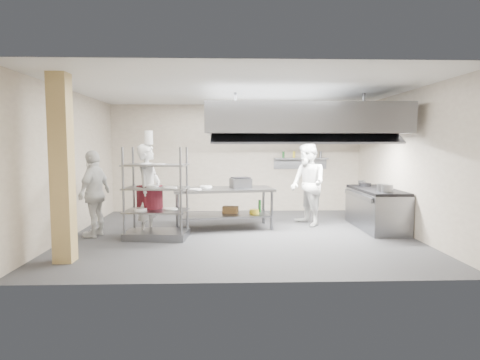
{
  "coord_description": "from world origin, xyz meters",
  "views": [
    {
      "loc": [
        -0.29,
        -8.33,
        1.88
      ],
      "look_at": [
        -0.0,
        0.2,
        1.13
      ],
      "focal_mm": 30.0,
      "sensor_mm": 36.0,
      "label": 1
    }
  ],
  "objects_px": {
    "island": "(223,208)",
    "chef_plating": "(95,193)",
    "pass_rack": "(156,193)",
    "chef_head": "(149,190)",
    "stockpot": "(383,188)",
    "griddle": "(241,183)",
    "chef_line": "(308,184)",
    "cooking_range": "(376,210)"
  },
  "relations": [
    {
      "from": "island",
      "to": "chef_plating",
      "type": "relative_size",
      "value": 1.25
    },
    {
      "from": "pass_rack",
      "to": "chef_head",
      "type": "distance_m",
      "value": 0.33
    },
    {
      "from": "pass_rack",
      "to": "chef_plating",
      "type": "relative_size",
      "value": 1.04
    },
    {
      "from": "pass_rack",
      "to": "stockpot",
      "type": "xyz_separation_m",
      "value": [
        4.69,
        0.26,
        0.06
      ]
    },
    {
      "from": "pass_rack",
      "to": "griddle",
      "type": "distance_m",
      "value": 2.01
    },
    {
      "from": "island",
      "to": "chef_line",
      "type": "height_order",
      "value": "chef_line"
    },
    {
      "from": "island",
      "to": "cooking_range",
      "type": "distance_m",
      "value": 3.45
    },
    {
      "from": "pass_rack",
      "to": "cooking_range",
      "type": "bearing_deg",
      "value": 15.25
    },
    {
      "from": "stockpot",
      "to": "cooking_range",
      "type": "bearing_deg",
      "value": 81.03
    },
    {
      "from": "chef_head",
      "to": "griddle",
      "type": "relative_size",
      "value": 4.31
    },
    {
      "from": "island",
      "to": "cooking_range",
      "type": "height_order",
      "value": "island"
    },
    {
      "from": "pass_rack",
      "to": "chef_head",
      "type": "relative_size",
      "value": 0.97
    },
    {
      "from": "chef_head",
      "to": "stockpot",
      "type": "xyz_separation_m",
      "value": [
        4.89,
        -0.0,
        0.03
      ]
    },
    {
      "from": "pass_rack",
      "to": "cooking_range",
      "type": "distance_m",
      "value": 4.88
    },
    {
      "from": "griddle",
      "to": "cooking_range",
      "type": "bearing_deg",
      "value": -20.55
    },
    {
      "from": "griddle",
      "to": "stockpot",
      "type": "relative_size",
      "value": 1.86
    },
    {
      "from": "chef_line",
      "to": "chef_plating",
      "type": "xyz_separation_m",
      "value": [
        -4.6,
        -0.96,
        -0.08
      ]
    },
    {
      "from": "island",
      "to": "stockpot",
      "type": "height_order",
      "value": "stockpot"
    },
    {
      "from": "chef_head",
      "to": "chef_plating",
      "type": "bearing_deg",
      "value": 104.82
    },
    {
      "from": "griddle",
      "to": "stockpot",
      "type": "distance_m",
      "value": 3.06
    },
    {
      "from": "griddle",
      "to": "stockpot",
      "type": "xyz_separation_m",
      "value": [
        2.96,
        -0.77,
        -0.04
      ]
    },
    {
      "from": "chef_line",
      "to": "stockpot",
      "type": "height_order",
      "value": "chef_line"
    },
    {
      "from": "chef_plating",
      "to": "stockpot",
      "type": "relative_size",
      "value": 7.48
    },
    {
      "from": "island",
      "to": "chef_head",
      "type": "relative_size",
      "value": 1.17
    },
    {
      "from": "pass_rack",
      "to": "island",
      "type": "bearing_deg",
      "value": 41.15
    },
    {
      "from": "pass_rack",
      "to": "chef_line",
      "type": "relative_size",
      "value": 0.95
    },
    {
      "from": "chef_plating",
      "to": "chef_head",
      "type": "bearing_deg",
      "value": 103.98
    },
    {
      "from": "chef_plating",
      "to": "chef_line",
      "type": "bearing_deg",
      "value": 115.21
    },
    {
      "from": "chef_head",
      "to": "griddle",
      "type": "xyz_separation_m",
      "value": [
        1.93,
        0.77,
        0.07
      ]
    },
    {
      "from": "chef_plating",
      "to": "pass_rack",
      "type": "bearing_deg",
      "value": 92.69
    },
    {
      "from": "pass_rack",
      "to": "chef_line",
      "type": "height_order",
      "value": "chef_line"
    },
    {
      "from": "island",
      "to": "pass_rack",
      "type": "distance_m",
      "value": 1.71
    },
    {
      "from": "cooking_range",
      "to": "stockpot",
      "type": "height_order",
      "value": "stockpot"
    },
    {
      "from": "pass_rack",
      "to": "chef_plating",
      "type": "height_order",
      "value": "pass_rack"
    },
    {
      "from": "pass_rack",
      "to": "stockpot",
      "type": "distance_m",
      "value": 4.7
    },
    {
      "from": "cooking_range",
      "to": "island",
      "type": "bearing_deg",
      "value": 177.71
    },
    {
      "from": "griddle",
      "to": "chef_head",
      "type": "bearing_deg",
      "value": -174.97
    },
    {
      "from": "cooking_range",
      "to": "chef_head",
      "type": "xyz_separation_m",
      "value": [
        -4.98,
        -0.56,
        0.53
      ]
    },
    {
      "from": "pass_rack",
      "to": "chef_plating",
      "type": "distance_m",
      "value": 1.32
    },
    {
      "from": "island",
      "to": "stockpot",
      "type": "bearing_deg",
      "value": -20.39
    },
    {
      "from": "stockpot",
      "to": "island",
      "type": "bearing_deg",
      "value": 168.22
    },
    {
      "from": "island",
      "to": "griddle",
      "type": "height_order",
      "value": "griddle"
    }
  ]
}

